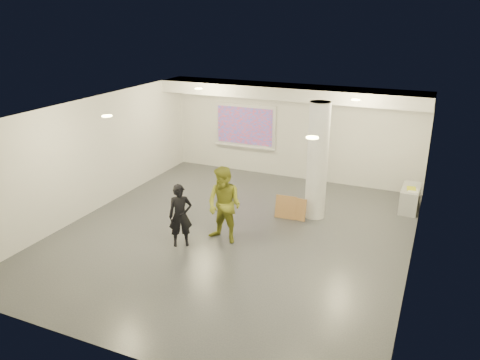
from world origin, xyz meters
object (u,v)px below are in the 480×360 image
at_px(column, 317,161).
at_px(credenza, 410,198).
at_px(woman, 180,216).
at_px(projection_screen, 245,126).
at_px(man, 224,205).

distance_m(column, credenza, 2.91).
bearing_deg(woman, credenza, 8.19).
bearing_deg(credenza, projection_screen, 168.23).
xyz_separation_m(projection_screen, credenza, (5.32, -1.19, -1.21)).
bearing_deg(credenza, column, -145.76).
distance_m(credenza, man, 5.28).
bearing_deg(column, woman, -130.43).
xyz_separation_m(column, projection_screen, (-3.10, 2.65, 0.03)).
relative_size(projection_screen, man, 1.17).
relative_size(column, woman, 2.06).
bearing_deg(column, projection_screen, 139.44).
distance_m(column, woman, 3.72).
relative_size(projection_screen, credenza, 1.94).
relative_size(column, man, 1.68).
relative_size(credenza, man, 0.60).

